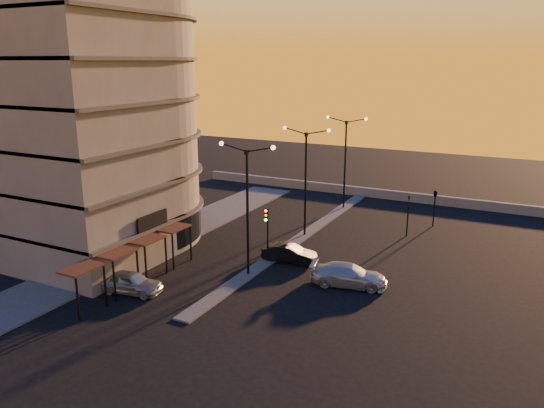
{
  "coord_description": "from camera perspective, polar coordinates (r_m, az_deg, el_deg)",
  "views": [
    {
      "loc": [
        17.68,
        -30.66,
        14.83
      ],
      "look_at": [
        -0.55,
        4.79,
        4.06
      ],
      "focal_mm": 35.0,
      "sensor_mm": 36.0,
      "label": 1
    }
  ],
  "objects": [
    {
      "name": "parapet",
      "position": [
        60.51,
        11.41,
        1.12
      ],
      "size": [
        44.0,
        0.5,
        1.0
      ],
      "primitive_type": "cube",
      "color": "slate",
      "rests_on": "ground"
    },
    {
      "name": "car_sedan",
      "position": [
        40.53,
        1.88,
        -5.31
      ],
      "size": [
        4.28,
        1.86,
        1.37
      ],
      "primitive_type": "imported",
      "rotation": [
        0.0,
        0.0,
        1.67
      ],
      "color": "black",
      "rests_on": "ground"
    },
    {
      "name": "streetlamp_near",
      "position": [
        36.58,
        -2.67,
        0.48
      ],
      "size": [
        4.32,
        0.32,
        9.51
      ],
      "color": "black",
      "rests_on": "ground"
    },
    {
      "name": "ground",
      "position": [
        38.37,
        -2.57,
        -7.63
      ],
      "size": [
        120.0,
        120.0,
        0.0
      ],
      "primitive_type": "plane",
      "color": "black",
      "rests_on": "ground"
    },
    {
      "name": "streetlamp_far",
      "position": [
        54.44,
        7.89,
        5.21
      ],
      "size": [
        4.32,
        0.32,
        9.51
      ],
      "color": "black",
      "rests_on": "ground"
    },
    {
      "name": "building",
      "position": [
        44.2,
        -18.99,
        10.53
      ],
      "size": [
        14.35,
        17.08,
        25.0
      ],
      "color": "slate",
      "rests_on": "ground"
    },
    {
      "name": "streetlamp_mid",
      "position": [
        45.29,
        3.64,
        3.32
      ],
      "size": [
        4.32,
        0.32,
        9.51
      ],
      "color": "black",
      "rests_on": "ground"
    },
    {
      "name": "car_hatchback",
      "position": [
        36.51,
        -14.97,
        -8.14
      ],
      "size": [
        4.52,
        2.45,
        1.46
      ],
      "primitive_type": "imported",
      "rotation": [
        0.0,
        0.0,
        1.75
      ],
      "color": "#ACAFB4",
      "rests_on": "ground"
    },
    {
      "name": "car_wagon",
      "position": [
        36.74,
        8.26,
        -7.58
      ],
      "size": [
        5.51,
        3.1,
        1.51
      ],
      "primitive_type": "imported",
      "rotation": [
        0.0,
        0.0,
        1.77
      ],
      "color": "#B8BDC1",
      "rests_on": "ground"
    },
    {
      "name": "median",
      "position": [
        46.73,
        3.53,
        -3.33
      ],
      "size": [
        1.2,
        36.0,
        0.12
      ],
      "primitive_type": "cube",
      "color": "#454643",
      "rests_on": "ground"
    },
    {
      "name": "traffic_light_main",
      "position": [
        39.74,
        -0.56,
        -2.37
      ],
      "size": [
        0.28,
        0.44,
        4.25
      ],
      "color": "black",
      "rests_on": "ground"
    },
    {
      "name": "signal_east_a",
      "position": [
        47.48,
        14.41,
        -1.13
      ],
      "size": [
        0.13,
        0.16,
        3.6
      ],
      "color": "black",
      "rests_on": "ground"
    },
    {
      "name": "sidewalk_west",
      "position": [
        47.05,
        -11.31,
        -3.48
      ],
      "size": [
        5.0,
        40.0,
        0.12
      ],
      "primitive_type": "cube",
      "color": "#454643",
      "rests_on": "ground"
    },
    {
      "name": "signal_east_b",
      "position": [
        50.72,
        17.18,
        1.06
      ],
      "size": [
        0.42,
        1.99,
        3.6
      ],
      "color": "black",
      "rests_on": "ground"
    }
  ]
}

